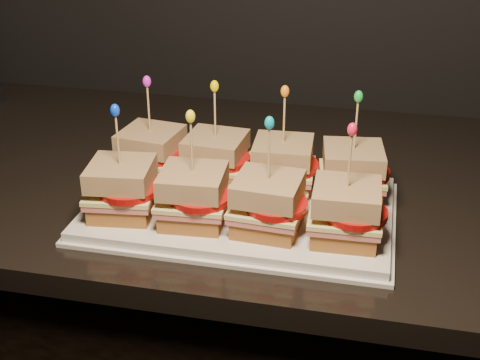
# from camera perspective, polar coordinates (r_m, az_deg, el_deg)

# --- Properties ---
(granite_slab) EXTENTS (2.22, 0.67, 0.03)m
(granite_slab) POSITION_cam_1_polar(r_m,az_deg,el_deg) (1.06, 5.01, -0.51)
(granite_slab) COLOR black
(granite_slab) RESTS_ON cabinet
(platter) EXTENTS (0.42, 0.26, 0.02)m
(platter) POSITION_cam_1_polar(r_m,az_deg,el_deg) (0.93, 0.00, -2.52)
(platter) COLOR white
(platter) RESTS_ON granite_slab
(platter_rim) EXTENTS (0.43, 0.27, 0.01)m
(platter_rim) POSITION_cam_1_polar(r_m,az_deg,el_deg) (0.94, 0.00, -2.85)
(platter_rim) COLOR white
(platter_rim) RESTS_ON granite_slab
(sandwich_0_bread_bot) EXTENTS (0.09, 0.09, 0.02)m
(sandwich_0_bread_bot) POSITION_cam_1_polar(r_m,az_deg,el_deg) (1.01, -7.48, 0.96)
(sandwich_0_bread_bot) COLOR brown
(sandwich_0_bread_bot) RESTS_ON platter
(sandwich_0_ham) EXTENTS (0.10, 0.10, 0.01)m
(sandwich_0_ham) POSITION_cam_1_polar(r_m,az_deg,el_deg) (1.01, -7.53, 1.74)
(sandwich_0_ham) COLOR #BE5D58
(sandwich_0_ham) RESTS_ON sandwich_0_bread_bot
(sandwich_0_cheese) EXTENTS (0.10, 0.10, 0.01)m
(sandwich_0_cheese) POSITION_cam_1_polar(r_m,az_deg,el_deg) (1.00, -7.55, 2.10)
(sandwich_0_cheese) COLOR #ECE48F
(sandwich_0_cheese) RESTS_ON sandwich_0_ham
(sandwich_0_tomato) EXTENTS (0.08, 0.08, 0.01)m
(sandwich_0_tomato) POSITION_cam_1_polar(r_m,az_deg,el_deg) (0.99, -7.04, 2.30)
(sandwich_0_tomato) COLOR #AA0F0B
(sandwich_0_tomato) RESTS_ON sandwich_0_cheese
(sandwich_0_bread_top) EXTENTS (0.09, 0.09, 0.03)m
(sandwich_0_bread_top) POSITION_cam_1_polar(r_m,az_deg,el_deg) (0.99, -7.64, 3.46)
(sandwich_0_bread_top) COLOR brown
(sandwich_0_bread_top) RESTS_ON sandwich_0_tomato
(sandwich_0_pick) EXTENTS (0.00, 0.00, 0.09)m
(sandwich_0_pick) POSITION_cam_1_polar(r_m,az_deg,el_deg) (0.98, -7.79, 5.83)
(sandwich_0_pick) COLOR tan
(sandwich_0_pick) RESTS_ON sandwich_0_bread_top
(sandwich_0_frill) EXTENTS (0.01, 0.01, 0.02)m
(sandwich_0_frill) POSITION_cam_1_polar(r_m,az_deg,el_deg) (0.96, -7.96, 8.34)
(sandwich_0_frill) COLOR #CC1FCE
(sandwich_0_frill) RESTS_ON sandwich_0_pick
(sandwich_1_bread_bot) EXTENTS (0.09, 0.09, 0.02)m
(sandwich_1_bread_bot) POSITION_cam_1_polar(r_m,az_deg,el_deg) (0.99, -2.06, 0.43)
(sandwich_1_bread_bot) COLOR brown
(sandwich_1_bread_bot) RESTS_ON platter
(sandwich_1_ham) EXTENTS (0.09, 0.09, 0.01)m
(sandwich_1_ham) POSITION_cam_1_polar(r_m,az_deg,el_deg) (0.98, -2.07, 1.23)
(sandwich_1_ham) COLOR #BE5D58
(sandwich_1_ham) RESTS_ON sandwich_1_bread_bot
(sandwich_1_cheese) EXTENTS (0.10, 0.09, 0.01)m
(sandwich_1_cheese) POSITION_cam_1_polar(r_m,az_deg,el_deg) (0.98, -2.08, 1.60)
(sandwich_1_cheese) COLOR #ECE48F
(sandwich_1_cheese) RESTS_ON sandwich_1_ham
(sandwich_1_tomato) EXTENTS (0.08, 0.08, 0.01)m
(sandwich_1_tomato) POSITION_cam_1_polar(r_m,az_deg,el_deg) (0.97, -1.48, 1.79)
(sandwich_1_tomato) COLOR #AA0F0B
(sandwich_1_tomato) RESTS_ON sandwich_1_cheese
(sandwich_1_bread_top) EXTENTS (0.09, 0.09, 0.03)m
(sandwich_1_bread_top) POSITION_cam_1_polar(r_m,az_deg,el_deg) (0.97, -2.10, 3.00)
(sandwich_1_bread_top) COLOR brown
(sandwich_1_bread_top) RESTS_ON sandwich_1_tomato
(sandwich_1_pick) EXTENTS (0.00, 0.00, 0.09)m
(sandwich_1_pick) POSITION_cam_1_polar(r_m,az_deg,el_deg) (0.95, -2.15, 5.43)
(sandwich_1_pick) COLOR tan
(sandwich_1_pick) RESTS_ON sandwich_1_bread_top
(sandwich_1_frill) EXTENTS (0.01, 0.01, 0.02)m
(sandwich_1_frill) POSITION_cam_1_polar(r_m,az_deg,el_deg) (0.93, -2.19, 8.00)
(sandwich_1_frill) COLOR #F0D601
(sandwich_1_frill) RESTS_ON sandwich_1_pick
(sandwich_2_bread_bot) EXTENTS (0.08, 0.08, 0.02)m
(sandwich_2_bread_bot) POSITION_cam_1_polar(r_m,az_deg,el_deg) (0.97, 3.61, -0.12)
(sandwich_2_bread_bot) COLOR brown
(sandwich_2_bread_bot) RESTS_ON platter
(sandwich_2_ham) EXTENTS (0.09, 0.09, 0.01)m
(sandwich_2_ham) POSITION_cam_1_polar(r_m,az_deg,el_deg) (0.96, 3.64, 0.68)
(sandwich_2_ham) COLOR #BE5D58
(sandwich_2_ham) RESTS_ON sandwich_2_bread_bot
(sandwich_2_cheese) EXTENTS (0.09, 0.09, 0.01)m
(sandwich_2_cheese) POSITION_cam_1_polar(r_m,az_deg,el_deg) (0.96, 3.65, 1.06)
(sandwich_2_cheese) COLOR #ECE48F
(sandwich_2_cheese) RESTS_ON sandwich_2_ham
(sandwich_2_tomato) EXTENTS (0.08, 0.08, 0.01)m
(sandwich_2_tomato) POSITION_cam_1_polar(r_m,az_deg,el_deg) (0.95, 4.32, 1.25)
(sandwich_2_tomato) COLOR #AA0F0B
(sandwich_2_tomato) RESTS_ON sandwich_2_cheese
(sandwich_2_bread_top) EXTENTS (0.09, 0.09, 0.03)m
(sandwich_2_bread_top) POSITION_cam_1_polar(r_m,az_deg,el_deg) (0.95, 3.70, 2.48)
(sandwich_2_bread_top) COLOR brown
(sandwich_2_bread_top) RESTS_ON sandwich_2_tomato
(sandwich_2_pick) EXTENTS (0.00, 0.00, 0.09)m
(sandwich_2_pick) POSITION_cam_1_polar(r_m,az_deg,el_deg) (0.93, 3.77, 4.95)
(sandwich_2_pick) COLOR tan
(sandwich_2_pick) RESTS_ON sandwich_2_bread_top
(sandwich_2_frill) EXTENTS (0.01, 0.01, 0.02)m
(sandwich_2_frill) POSITION_cam_1_polar(r_m,az_deg,el_deg) (0.92, 3.86, 7.57)
(sandwich_2_frill) COLOR orange
(sandwich_2_frill) RESTS_ON sandwich_2_pick
(sandwich_3_bread_bot) EXTENTS (0.09, 0.09, 0.02)m
(sandwich_3_bread_bot) POSITION_cam_1_polar(r_m,az_deg,el_deg) (0.96, 9.44, -0.69)
(sandwich_3_bread_bot) COLOR brown
(sandwich_3_bread_bot) RESTS_ON platter
(sandwich_3_ham) EXTENTS (0.10, 0.10, 0.01)m
(sandwich_3_ham) POSITION_cam_1_polar(r_m,az_deg,el_deg) (0.95, 9.51, 0.12)
(sandwich_3_ham) COLOR #BE5D58
(sandwich_3_ham) RESTS_ON sandwich_3_bread_bot
(sandwich_3_cheese) EXTENTS (0.10, 0.10, 0.01)m
(sandwich_3_cheese) POSITION_cam_1_polar(r_m,az_deg,el_deg) (0.95, 9.54, 0.49)
(sandwich_3_cheese) COLOR #ECE48F
(sandwich_3_cheese) RESTS_ON sandwich_3_ham
(sandwich_3_tomato) EXTENTS (0.08, 0.08, 0.01)m
(sandwich_3_tomato) POSITION_cam_1_polar(r_m,az_deg,el_deg) (0.94, 10.27, 0.68)
(sandwich_3_tomato) COLOR #AA0F0B
(sandwich_3_tomato) RESTS_ON sandwich_3_cheese
(sandwich_3_bread_top) EXTENTS (0.09, 0.09, 0.03)m
(sandwich_3_bread_top) POSITION_cam_1_polar(r_m,az_deg,el_deg) (0.94, 9.65, 1.92)
(sandwich_3_bread_top) COLOR brown
(sandwich_3_bread_top) RESTS_ON sandwich_3_tomato
(sandwich_3_pick) EXTENTS (0.00, 0.00, 0.09)m
(sandwich_3_pick) POSITION_cam_1_polar(r_m,az_deg,el_deg) (0.92, 9.86, 4.40)
(sandwich_3_pick) COLOR tan
(sandwich_3_pick) RESTS_ON sandwich_3_bread_top
(sandwich_3_frill) EXTENTS (0.01, 0.01, 0.02)m
(sandwich_3_frill) POSITION_cam_1_polar(r_m,az_deg,el_deg) (0.91, 10.08, 7.03)
(sandwich_3_frill) COLOR green
(sandwich_3_frill) RESTS_ON sandwich_3_pick
(sandwich_4_bread_bot) EXTENTS (0.09, 0.09, 0.02)m
(sandwich_4_bread_bot) POSITION_cam_1_polar(r_m,az_deg,el_deg) (0.92, -9.91, -2.17)
(sandwich_4_bread_bot) COLOR brown
(sandwich_4_bread_bot) RESTS_ON platter
(sandwich_4_ham) EXTENTS (0.10, 0.10, 0.01)m
(sandwich_4_ham) POSITION_cam_1_polar(r_m,az_deg,el_deg) (0.91, -9.99, -1.33)
(sandwich_4_ham) COLOR #BE5D58
(sandwich_4_ham) RESTS_ON sandwich_4_bread_bot
(sandwich_4_cheese) EXTENTS (0.10, 0.10, 0.01)m
(sandwich_4_cheese) POSITION_cam_1_polar(r_m,az_deg,el_deg) (0.91, -10.02, -0.94)
(sandwich_4_cheese) COLOR #ECE48F
(sandwich_4_cheese) RESTS_ON sandwich_4_ham
(sandwich_4_tomato) EXTENTS (0.08, 0.08, 0.01)m
(sandwich_4_tomato) POSITION_cam_1_polar(r_m,az_deg,el_deg) (0.89, -9.48, -0.76)
(sandwich_4_tomato) COLOR #AA0F0B
(sandwich_4_tomato) RESTS_ON sandwich_4_cheese
(sandwich_4_bread_top) EXTENTS (0.09, 0.09, 0.03)m
(sandwich_4_bread_top) POSITION_cam_1_polar(r_m,az_deg,el_deg) (0.89, -10.15, 0.54)
(sandwich_4_bread_top) COLOR brown
(sandwich_4_bread_top) RESTS_ON sandwich_4_tomato
(sandwich_4_pick) EXTENTS (0.00, 0.00, 0.09)m
(sandwich_4_pick) POSITION_cam_1_polar(r_m,az_deg,el_deg) (0.88, -10.38, 3.12)
(sandwich_4_pick) COLOR tan
(sandwich_4_pick) RESTS_ON sandwich_4_bread_top
(sandwich_4_frill) EXTENTS (0.01, 0.01, 0.02)m
(sandwich_4_frill) POSITION_cam_1_polar(r_m,az_deg,el_deg) (0.86, -10.62, 5.88)
(sandwich_4_frill) COLOR blue
(sandwich_4_frill) RESTS_ON sandwich_4_pick
(sandwich_5_bread_bot) EXTENTS (0.09, 0.09, 0.02)m
(sandwich_5_bread_bot) POSITION_cam_1_polar(r_m,az_deg,el_deg) (0.89, -3.96, -2.86)
(sandwich_5_bread_bot) COLOR brown
(sandwich_5_bread_bot) RESTS_ON platter
(sandwich_5_ham) EXTENTS (0.09, 0.09, 0.01)m
(sandwich_5_ham) POSITION_cam_1_polar(r_m,az_deg,el_deg) (0.88, -3.99, -2.00)
(sandwich_5_ham) COLOR #BE5D58
(sandwich_5_ham) RESTS_ON sandwich_5_bread_bot
(sandwich_5_cheese) EXTENTS (0.10, 0.09, 0.01)m
(sandwich_5_cheese) POSITION_cam_1_polar(r_m,az_deg,el_deg) (0.87, -4.00, -1.60)
(sandwich_5_cheese) COLOR #ECE48F
(sandwich_5_cheese) RESTS_ON sandwich_5_ham
(sandwich_5_tomato) EXTENTS (0.08, 0.08, 0.01)m
(sandwich_5_tomato) POSITION_cam_1_polar(r_m,az_deg,el_deg) (0.86, -3.36, -1.42)
(sandwich_5_tomato) COLOR #AA0F0B
(sandwich_5_tomato) RESTS_ON sandwich_5_cheese
(sandwich_5_bread_top) EXTENTS (0.09, 0.09, 0.03)m
(sandwich_5_bread_top) POSITION_cam_1_polar(r_m,az_deg,el_deg) (0.86, -4.06, -0.08)
(sandwich_5_bread_top) COLOR brown
(sandwich_5_bread_top) RESTS_ON sandwich_5_tomato
(sandwich_5_pick) EXTENTS (0.00, 0.00, 0.09)m
(sandwich_5_pick) POSITION_cam_1_polar(r_m,az_deg,el_deg) (0.84, -4.15, 2.59)
(sandwich_5_pick) COLOR tan
(sandwich_5_pick) RESTS_ON sandwich_5_bread_top
(sandwich_5_frill) EXTENTS (0.01, 0.01, 0.02)m
(sandwich_5_frill) POSITION_cam_1_polar(r_m,az_deg,el_deg) (0.83, -4.25, 5.44)
(sandwich_5_frill) COLOR yellow
(sandwich_5_frill) RESTS_ON sandwich_5_pick
(sandwich_6_bread_bot) EXTENTS (0.09, 0.09, 0.02)m
(sandwich_6_bread_bot) POSITION_cam_1_polar(r_m,az_deg,el_deg) (0.87, 2.35, -3.56)
(sandwich_6_bread_bot) COLOR brown
(sandwich_6_bread_bot) RESTS_ON platter
(sandwich_6_ham) EXTENTS (0.09, 0.09, 0.01)m
(sandwich_6_ham) POSITION_cam_1_polar(r_m,az_deg,el_deg) (0.86, 2.37, -2.68)
(sandwich_6_ham) COLOR #BE5D58
(sandwich_6_ham) RESTS_ON sandwich_6_bread_bot
(sandwich_6_cheese) EXTENTS (0.10, 0.09, 0.01)m
(sandwich_6_cheese) POSITION_cam_1_polar(r_m,az_deg,el_deg) (0.85, 2.38, -2.27)
(sandwich_6_cheese) COLOR #ECE48F
(sandwich_6_cheese) RESTS_ON sandwich_6_ham
(sandwich_6_tomato) EXTENTS (0.08, 0.08, 0.01)m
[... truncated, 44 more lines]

